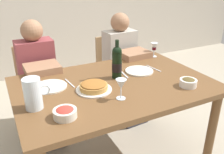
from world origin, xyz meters
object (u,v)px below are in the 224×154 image
(dining_table, at_px, (114,94))
(baked_tart, at_px, (94,87))
(dinner_plate_right_setting, at_px, (50,87))
(wine_bottle, at_px, (117,62))
(water_pitcher, at_px, (33,95))
(diner_left, at_px, (40,80))
(salad_bowl, at_px, (65,113))
(wine_glass_right_diner, at_px, (121,85))
(chair_right, at_px, (114,68))
(wine_glass_left_diner, at_px, (154,47))
(chair_left, at_px, (37,82))
(diner_right, at_px, (125,65))
(olive_bowl, at_px, (188,82))
(dinner_plate_left_setting, at_px, (139,71))

(dining_table, relative_size, baked_tart, 5.73)
(dining_table, height_order, dinner_plate_right_setting, dinner_plate_right_setting)
(wine_bottle, relative_size, water_pitcher, 1.55)
(dining_table, xyz_separation_m, water_pitcher, (-0.62, -0.10, 0.18))
(dinner_plate_right_setting, height_order, diner_left, diner_left)
(wine_bottle, relative_size, salad_bowl, 2.23)
(wine_glass_right_diner, xyz_separation_m, chair_right, (0.52, 1.11, -0.37))
(chair_right, bearing_deg, wine_bottle, 60.74)
(wine_glass_left_diner, bearing_deg, salad_bowl, -148.78)
(chair_left, distance_m, diner_right, 0.95)
(olive_bowl, height_order, wine_glass_right_diner, wine_glass_right_diner)
(salad_bowl, xyz_separation_m, olive_bowl, (0.95, -0.00, 0.00))
(wine_bottle, distance_m, wine_glass_right_diner, 0.35)
(wine_glass_left_diner, xyz_separation_m, chair_left, (-1.10, 0.50, -0.36))
(dinner_plate_left_setting, bearing_deg, salad_bowl, -152.34)
(diner_right, bearing_deg, wine_glass_right_diner, 55.28)
(olive_bowl, bearing_deg, diner_right, 90.62)
(diner_left, relative_size, chair_right, 1.33)
(water_pitcher, height_order, dinner_plate_left_setting, water_pitcher)
(water_pitcher, relative_size, diner_left, 0.18)
(water_pitcher, distance_m, chair_left, 1.07)
(olive_bowl, distance_m, chair_left, 1.53)
(baked_tart, distance_m, wine_glass_left_diner, 0.94)
(wine_bottle, bearing_deg, dining_table, -127.14)
(salad_bowl, xyz_separation_m, dinner_plate_right_setting, (0.02, 0.44, -0.03))
(wine_bottle, relative_size, wine_glass_left_diner, 2.21)
(baked_tart, height_order, dinner_plate_left_setting, baked_tart)
(wine_glass_right_diner, height_order, dinner_plate_left_setting, wine_glass_right_diner)
(wine_glass_right_diner, xyz_separation_m, dinner_plate_right_setting, (-0.39, 0.39, -0.10))
(dinner_plate_right_setting, bearing_deg, chair_right, 38.45)
(dining_table, height_order, dinner_plate_left_setting, dinner_plate_left_setting)
(dinner_plate_right_setting, height_order, chair_left, chair_left)
(olive_bowl, height_order, dinner_plate_left_setting, olive_bowl)
(baked_tart, relative_size, diner_left, 0.23)
(dining_table, xyz_separation_m, baked_tart, (-0.19, -0.04, 0.12))
(wine_bottle, relative_size, olive_bowl, 2.46)
(olive_bowl, relative_size, chair_left, 0.15)
(baked_tart, distance_m, diner_right, 0.95)
(dinner_plate_right_setting, bearing_deg, dining_table, -18.18)
(baked_tart, distance_m, salad_bowl, 0.38)
(diner_left, relative_size, diner_right, 1.00)
(wine_glass_left_diner, bearing_deg, wine_bottle, -152.46)
(baked_tart, bearing_deg, wine_glass_right_diner, -59.90)
(dining_table, distance_m, baked_tart, 0.23)
(wine_glass_right_diner, distance_m, chair_right, 1.28)
(wine_glass_left_diner, bearing_deg, diner_left, 166.44)
(wine_glass_right_diner, xyz_separation_m, diner_right, (0.53, 0.87, -0.25))
(diner_left, xyz_separation_m, diner_right, (0.91, -0.02, 0.00))
(dinner_plate_right_setting, relative_size, chair_left, 0.29)
(chair_left, bearing_deg, dinner_plate_right_setting, 88.49)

